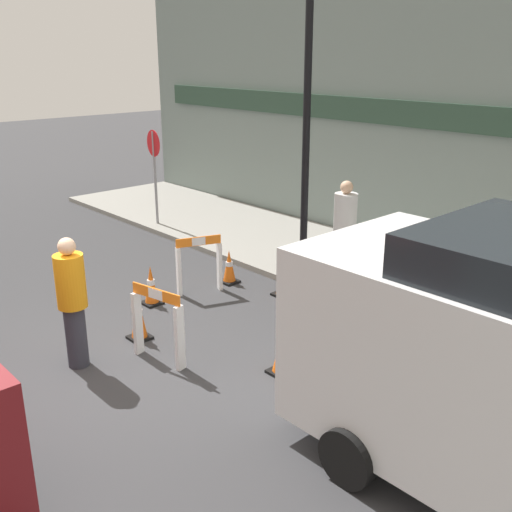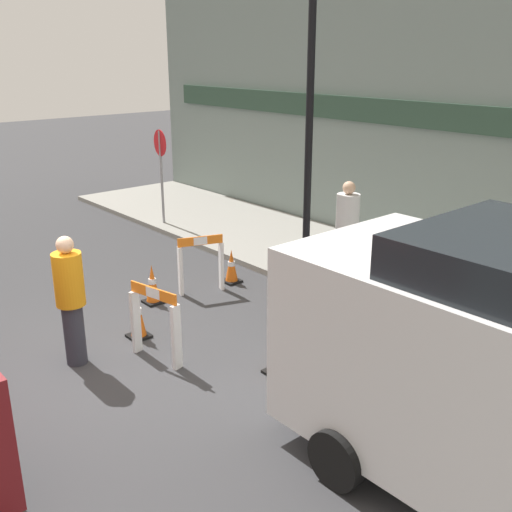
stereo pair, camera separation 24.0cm
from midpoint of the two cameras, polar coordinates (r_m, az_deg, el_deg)
The scene contains 15 objects.
ground_plane at distance 8.08m, azimuth -17.48°, elevation -11.40°, with size 60.00×60.00×0.00m, color #38383A.
sidewalk_slab at distance 11.52m, azimuth 11.10°, elevation -1.24°, with size 18.00×3.17×0.11m.
storefront_facade at distance 12.26m, azimuth 16.85°, elevation 12.51°, with size 18.00×0.22×5.50m.
streetlamp_post at distance 10.28m, azimuth 5.91°, elevation 16.32°, with size 0.44×0.44×5.29m.
stop_sign at distance 14.03m, azimuth -8.56°, elevation 8.93°, with size 0.60×0.09×2.17m.
barricade_0 at distance 8.96m, azimuth 7.63°, elevation -3.40°, with size 0.57×0.73×1.09m.
barricade_1 at distance 10.26m, azimuth -4.60°, elevation -0.63°, with size 0.40×0.78×1.00m.
barricade_2 at distance 8.07m, azimuth -8.75°, elevation -6.18°, with size 0.84×0.30×1.05m.
traffic_cone_0 at distance 10.17m, azimuth 3.36°, elevation -2.57°, with size 0.30×0.30×0.50m.
traffic_cone_1 at distance 7.80m, azimuth 2.93°, elevation -9.60°, with size 0.30×0.30×0.50m.
traffic_cone_2 at distance 8.82m, azimuth -10.45°, elevation -5.59°, with size 0.30×0.30×0.72m.
traffic_cone_3 at distance 10.73m, azimuth -1.71°, elevation -1.03°, with size 0.30×0.30×0.62m.
traffic_cone_4 at distance 9.97m, azimuth -9.16°, elevation -2.71°, with size 0.30×0.30×0.67m.
person_worker at distance 8.08m, azimuth -16.44°, elevation -3.79°, with size 0.44×0.44×1.77m.
person_pedestrian at distance 10.34m, azimuth 9.31°, elevation 2.47°, with size 0.54×0.54×1.80m.
Camera 2 is at (6.64, -2.45, 3.96)m, focal length 42.00 mm.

